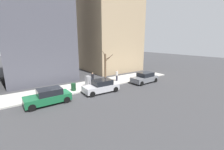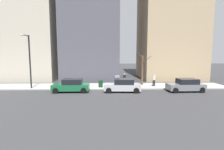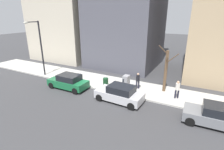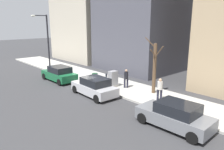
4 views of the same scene
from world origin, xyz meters
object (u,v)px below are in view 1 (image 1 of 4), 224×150
pedestrian_midblock (93,78)px  office_tower_left (110,3)px  parked_car_silver (101,86)px  utility_box (88,82)px  parked_car_green (48,97)px  parking_meter (92,82)px  parked_car_grey (145,78)px  pedestrian_near_meter (117,75)px  trash_bin (74,87)px  office_block_center (33,7)px  bare_tree (105,67)px

pedestrian_midblock → office_tower_left: size_ratio=0.06×
parked_car_silver → utility_box: size_ratio=2.98×
parked_car_green → parking_meter: size_ratio=3.13×
parked_car_grey → pedestrian_near_meter: pedestrian_near_meter is taller
parking_meter → pedestrian_near_meter: 4.94m
parked_car_green → trash_bin: bearing=-60.1°
parked_car_grey → utility_box: size_ratio=2.98×
office_block_center → parked_car_silver: bearing=-158.1°
pedestrian_near_meter → pedestrian_midblock: (0.40, 3.87, 0.00)m
bare_tree → trash_bin: 6.16m
parking_meter → utility_box: bearing=4.4°
parked_car_silver → bare_tree: 5.08m
trash_bin → office_block_center: size_ratio=0.04×
parking_meter → pedestrian_midblock: bearing=-32.4°
parked_car_grey → bare_tree: 6.03m
trash_bin → office_block_center: bearing=11.8°
parked_car_silver → parking_meter: (1.64, 0.42, 0.24)m
office_block_center → parked_car_grey: bearing=-133.6°
bare_tree → office_block_center: 13.79m
parked_car_grey → pedestrian_near_meter: size_ratio=2.57×
parked_car_green → office_block_center: 15.23m
parked_car_green → parked_car_silver: bearing=-92.0°
parked_car_green → utility_box: bearing=-67.4°
bare_tree → office_block_center: size_ratio=0.21×
parked_car_green → utility_box: size_ratio=2.96×
parked_car_green → office_tower_left: 23.01m
parking_meter → bare_tree: bearing=-58.4°
parked_car_green → parking_meter: bearing=-75.5°
parked_car_grey → pedestrian_midblock: pedestrian_midblock is taller
utility_box → pedestrian_midblock: (0.63, -1.01, 0.24)m
parked_car_green → parking_meter: (1.52, -5.54, 0.24)m
utility_box → bare_tree: 4.01m
trash_bin → pedestrian_near_meter: size_ratio=0.54×
utility_box → pedestrian_midblock: bearing=-57.9°
pedestrian_near_meter → parking_meter: bearing=164.7°
utility_box → pedestrian_midblock: 1.21m
parked_car_silver → bare_tree: bearing=-36.8°
parked_car_silver → trash_bin: (2.09, 2.65, -0.14)m
office_block_center → pedestrian_near_meter: bearing=-134.0°
pedestrian_midblock → office_tower_left: bearing=175.2°
parked_car_green → pedestrian_midblock: pedestrian_midblock is taller
office_tower_left → parked_car_green: bearing=127.2°
parking_meter → trash_bin: (0.45, 2.23, -0.38)m
parked_car_silver → office_block_center: 15.93m
parked_car_grey → office_tower_left: office_tower_left is taller
parked_car_grey → office_tower_left: size_ratio=0.16×
utility_box → office_block_center: (8.91, 4.10, 10.02)m
bare_tree → pedestrian_midblock: (-0.65, 2.52, -1.20)m
parked_car_green → trash_bin: size_ratio=4.70×
trash_bin → pedestrian_near_meter: bearing=-84.9°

